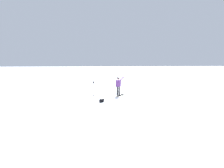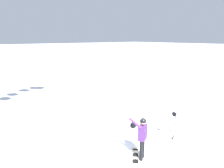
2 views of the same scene
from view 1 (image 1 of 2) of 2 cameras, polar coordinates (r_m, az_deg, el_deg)
The scene contains 5 objects.
ground_plane at distance 14.46m, azimuth 3.60°, elevation -4.49°, with size 300.00×300.00×0.00m, color white.
snowboarder at distance 14.96m, azimuth 2.18°, elevation -0.06°, with size 0.68×0.60×1.73m.
snowboard at distance 15.08m, azimuth 3.09°, elevation -3.92°, with size 1.29×1.32×0.10m.
gear_bag_large at distance 12.61m, azimuth -3.55°, elevation -5.63°, with size 0.62×0.61×0.24m.
camera_tripod at distance 14.52m, azimuth -6.33°, elevation -0.63°, with size 0.73×0.65×1.35m.
Camera 1 is at (-3.42, -13.75, 2.88)m, focal length 26.72 mm.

